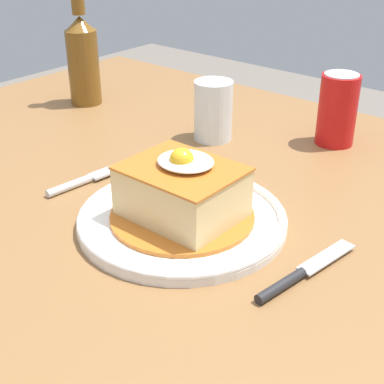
# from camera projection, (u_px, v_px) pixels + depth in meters

# --- Properties ---
(dining_table) EXTENTS (1.39, 0.98, 0.76)m
(dining_table) POSITION_uv_depth(u_px,v_px,m) (205.00, 260.00, 0.84)
(dining_table) COLOR olive
(dining_table) RESTS_ON ground_plane
(main_plate) EXTENTS (0.28, 0.28, 0.02)m
(main_plate) POSITION_uv_depth(u_px,v_px,m) (182.00, 218.00, 0.74)
(main_plate) COLOR white
(main_plate) RESTS_ON dining_table
(sandwich_meal) EXTENTS (0.19, 0.19, 0.10)m
(sandwich_meal) POSITION_uv_depth(u_px,v_px,m) (182.00, 193.00, 0.72)
(sandwich_meal) COLOR #C66B23
(sandwich_meal) RESTS_ON main_plate
(fork) EXTENTS (0.03, 0.14, 0.01)m
(fork) POSITION_uv_depth(u_px,v_px,m) (81.00, 181.00, 0.84)
(fork) COLOR silver
(fork) RESTS_ON dining_table
(knife) EXTENTS (0.04, 0.17, 0.01)m
(knife) POSITION_uv_depth(u_px,v_px,m) (295.00, 277.00, 0.63)
(knife) COLOR #262628
(knife) RESTS_ON dining_table
(soda_can) EXTENTS (0.07, 0.07, 0.12)m
(soda_can) POSITION_uv_depth(u_px,v_px,m) (338.00, 110.00, 0.95)
(soda_can) COLOR red
(soda_can) RESTS_ON dining_table
(beer_bottle_amber) EXTENTS (0.06, 0.06, 0.27)m
(beer_bottle_amber) POSITION_uv_depth(u_px,v_px,m) (83.00, 56.00, 1.13)
(beer_bottle_amber) COLOR brown
(beer_bottle_amber) RESTS_ON dining_table
(drinking_glass) EXTENTS (0.07, 0.07, 0.10)m
(drinking_glass) POSITION_uv_depth(u_px,v_px,m) (213.00, 115.00, 0.98)
(drinking_glass) COLOR gold
(drinking_glass) RESTS_ON dining_table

